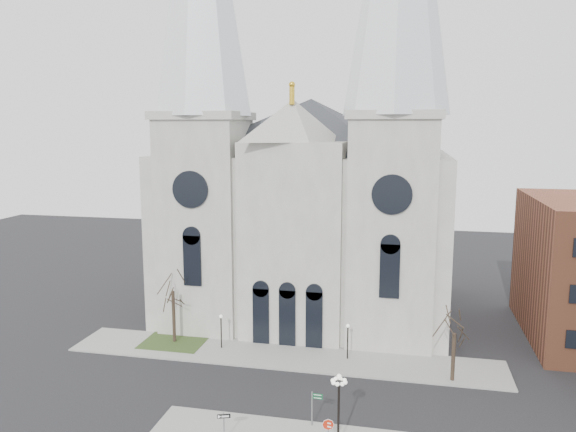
% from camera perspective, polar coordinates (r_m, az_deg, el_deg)
% --- Properties ---
extents(ground, '(160.00, 160.00, 0.00)m').
position_cam_1_polar(ground, '(43.70, -4.04, -19.61)').
color(ground, black).
rests_on(ground, ground).
extents(sidewalk_far, '(40.00, 6.00, 0.14)m').
position_cam_1_polar(sidewalk_far, '(53.26, -0.64, -14.01)').
color(sidewalk_far, gray).
rests_on(sidewalk_far, ground).
extents(grass_patch, '(6.00, 5.00, 0.18)m').
position_cam_1_polar(grass_patch, '(57.38, -11.45, -12.43)').
color(grass_patch, '#2C3F1B').
rests_on(grass_patch, ground).
extents(cathedral, '(33.00, 26.66, 54.00)m').
position_cam_1_polar(cathedral, '(60.65, 1.83, 6.74)').
color(cathedral, '#99988F').
rests_on(cathedral, ground).
extents(tree_left, '(3.20, 3.20, 7.50)m').
position_cam_1_polar(tree_left, '(55.62, -11.63, -7.15)').
color(tree_left, black).
rests_on(tree_left, ground).
extents(tree_right, '(3.20, 3.20, 6.00)m').
position_cam_1_polar(tree_right, '(48.82, 16.57, -11.06)').
color(tree_right, black).
rests_on(tree_right, ground).
extents(ped_lamp_left, '(0.32, 0.32, 3.26)m').
position_cam_1_polar(ped_lamp_left, '(54.42, -6.82, -11.00)').
color(ped_lamp_left, black).
rests_on(ped_lamp_left, sidewalk_far).
extents(ped_lamp_right, '(0.32, 0.32, 3.26)m').
position_cam_1_polar(ped_lamp_right, '(51.96, 6.09, -11.98)').
color(ped_lamp_right, black).
rests_on(ped_lamp_right, sidewalk_far).
extents(stop_sign, '(0.77, 0.17, 2.16)m').
position_cam_1_polar(stop_sign, '(38.89, 4.11, -20.63)').
color(stop_sign, slate).
rests_on(stop_sign, sidewalk_near).
extents(globe_lamp, '(1.22, 1.22, 5.13)m').
position_cam_1_polar(globe_lamp, '(38.34, 5.17, -18.29)').
color(globe_lamp, black).
rests_on(globe_lamp, sidewalk_near).
extents(one_way_sign, '(0.86, 0.34, 2.04)m').
position_cam_1_polar(one_way_sign, '(40.01, -6.53, -20.04)').
color(one_way_sign, slate).
rests_on(one_way_sign, sidewalk_near).
extents(street_name_sign, '(0.80, 0.10, 2.50)m').
position_cam_1_polar(street_name_sign, '(41.55, 2.58, -18.71)').
color(street_name_sign, slate).
rests_on(street_name_sign, sidewalk_near).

